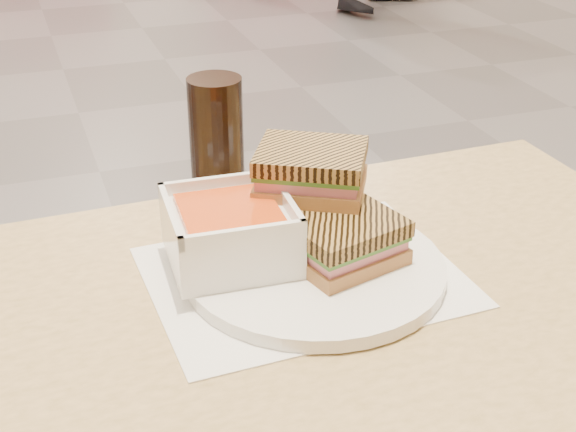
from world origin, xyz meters
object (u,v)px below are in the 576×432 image
object	(u,v)px
soup_bowl	(230,233)
cola_glass	(216,134)
panini_lower	(345,240)
plate	(315,268)

from	to	relation	value
soup_bowl	cola_glass	size ratio (longest dim) A/B	0.92
cola_glass	panini_lower	bearing A→B (deg)	-74.38
plate	panini_lower	distance (m)	0.05
plate	panini_lower	world-z (taller)	panini_lower
panini_lower	soup_bowl	bearing A→B (deg)	158.11
plate	soup_bowl	size ratio (longest dim) A/B	2.05
panini_lower	cola_glass	bearing A→B (deg)	105.62
soup_bowl	cola_glass	world-z (taller)	cola_glass
plate	cola_glass	size ratio (longest dim) A/B	1.88
cola_glass	soup_bowl	bearing A→B (deg)	-101.33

